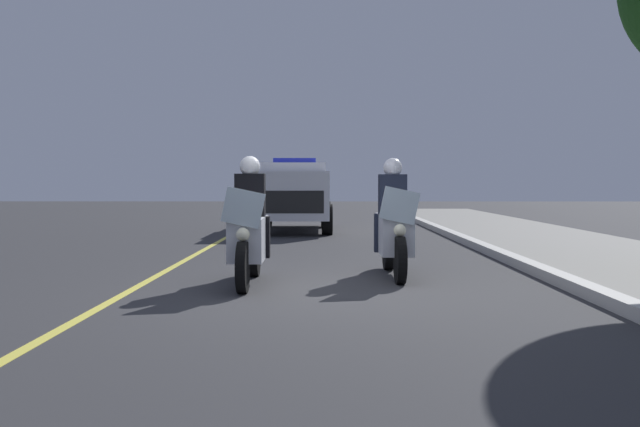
# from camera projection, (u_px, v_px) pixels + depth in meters

# --- Properties ---
(ground_plane) EXTENTS (80.00, 80.00, 0.00)m
(ground_plane) POSITION_uv_depth(u_px,v_px,m) (319.00, 291.00, 8.43)
(ground_plane) COLOR #333335
(curb_strip) EXTENTS (48.00, 0.24, 0.15)m
(curb_strip) POSITION_uv_depth(u_px,v_px,m) (576.00, 285.00, 8.40)
(curb_strip) COLOR #B7B5AD
(curb_strip) RESTS_ON ground
(lane_stripe_center) EXTENTS (48.00, 0.12, 0.01)m
(lane_stripe_center) POSITION_uv_depth(u_px,v_px,m) (130.00, 290.00, 8.45)
(lane_stripe_center) COLOR #E0D14C
(lane_stripe_center) RESTS_ON ground
(police_motorcycle_lead_left) EXTENTS (2.14, 0.56, 1.72)m
(police_motorcycle_lead_left) POSITION_uv_depth(u_px,v_px,m) (249.00, 232.00, 8.99)
(police_motorcycle_lead_left) COLOR black
(police_motorcycle_lead_left) RESTS_ON ground
(police_motorcycle_lead_right) EXTENTS (2.14, 0.56, 1.72)m
(police_motorcycle_lead_right) POSITION_uv_depth(u_px,v_px,m) (394.00, 228.00, 9.74)
(police_motorcycle_lead_right) COLOR black
(police_motorcycle_lead_right) RESTS_ON ground
(police_suv) EXTENTS (4.93, 2.13, 2.05)m
(police_suv) POSITION_uv_depth(u_px,v_px,m) (295.00, 193.00, 19.01)
(police_suv) COLOR silver
(police_suv) RESTS_ON ground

